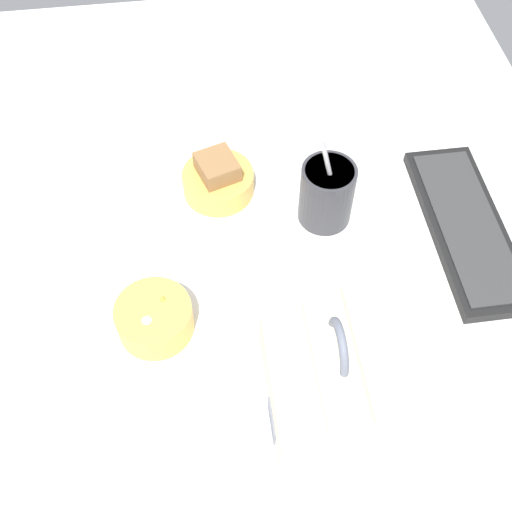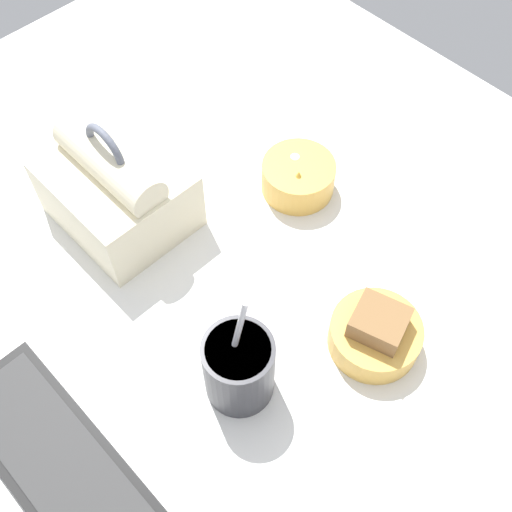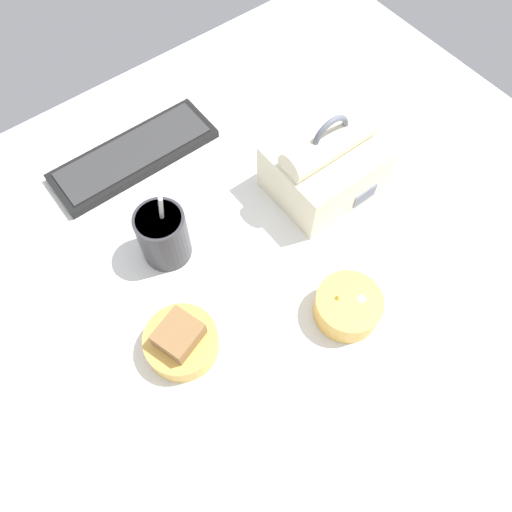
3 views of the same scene
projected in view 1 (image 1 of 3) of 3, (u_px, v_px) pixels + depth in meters
The scene contains 6 objects.
desk_surface at pixel (257, 263), 98.35cm from camera, with size 140.00×110.00×2.00cm.
keyboard at pixel (466, 227), 99.87cm from camera, with size 32.32×11.05×2.10cm.
lunch_bag at pixel (331, 378), 79.62cm from camera, with size 18.44×15.85×17.75cm.
soup_cup at pixel (327, 193), 98.01cm from camera, with size 8.37×8.37×17.60cm.
bento_bowl_sandwich at pixel (218, 180), 103.36cm from camera, with size 11.50×11.50×7.21cm.
bento_bowl_snacks at pixel (155, 318), 88.63cm from camera, with size 10.69×10.69×5.95cm.
Camera 1 is at (55.44, -7.59, 81.89)cm, focal length 45.00 mm.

